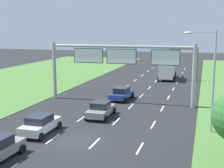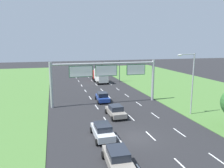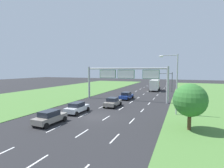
{
  "view_description": "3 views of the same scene",
  "coord_description": "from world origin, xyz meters",
  "px_view_note": "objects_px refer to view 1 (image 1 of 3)",
  "views": [
    {
      "loc": [
        9.49,
        -21.19,
        8.52
      ],
      "look_at": [
        0.27,
        9.52,
        2.9
      ],
      "focal_mm": 50.0,
      "sensor_mm": 36.0,
      "label": 1
    },
    {
      "loc": [
        -8.02,
        -20.12,
        9.85
      ],
      "look_at": [
        0.76,
        12.14,
        3.5
      ],
      "focal_mm": 35.0,
      "sensor_mm": 36.0,
      "label": 2
    },
    {
      "loc": [
        10.87,
        -20.65,
        6.34
      ],
      "look_at": [
        -1.4,
        9.84,
        3.66
      ],
      "focal_mm": 28.0,
      "sensor_mm": 36.0,
      "label": 3
    }
  ],
  "objects_px": {
    "car_near_red": "(122,93)",
    "traffic_light_mast": "(185,58)",
    "box_truck": "(168,69)",
    "sign_gantry": "(121,61)",
    "car_far_ahead": "(101,109)",
    "car_lead_silver": "(40,124)",
    "street_lamp": "(209,72)"
  },
  "relations": [
    {
      "from": "car_lead_silver",
      "to": "car_far_ahead",
      "type": "relative_size",
      "value": 0.99
    },
    {
      "from": "street_lamp",
      "to": "box_truck",
      "type": "bearing_deg",
      "value": 103.27
    },
    {
      "from": "car_near_red",
      "to": "street_lamp",
      "type": "height_order",
      "value": "street_lamp"
    },
    {
      "from": "car_near_red",
      "to": "traffic_light_mast",
      "type": "relative_size",
      "value": 0.77
    },
    {
      "from": "car_lead_silver",
      "to": "traffic_light_mast",
      "type": "height_order",
      "value": "traffic_light_mast"
    },
    {
      "from": "car_far_ahead",
      "to": "sign_gantry",
      "type": "relative_size",
      "value": 0.25
    },
    {
      "from": "car_lead_silver",
      "to": "car_far_ahead",
      "type": "bearing_deg",
      "value": 62.5
    },
    {
      "from": "car_far_ahead",
      "to": "street_lamp",
      "type": "distance_m",
      "value": 11.01
    },
    {
      "from": "car_far_ahead",
      "to": "car_lead_silver",
      "type": "bearing_deg",
      "value": -118.76
    },
    {
      "from": "traffic_light_mast",
      "to": "car_lead_silver",
      "type": "bearing_deg",
      "value": -107.0
    },
    {
      "from": "sign_gantry",
      "to": "traffic_light_mast",
      "type": "bearing_deg",
      "value": 71.85
    },
    {
      "from": "car_near_red",
      "to": "street_lamp",
      "type": "distance_m",
      "value": 14.67
    },
    {
      "from": "traffic_light_mast",
      "to": "street_lamp",
      "type": "bearing_deg",
      "value": -82.56
    },
    {
      "from": "car_lead_silver",
      "to": "car_near_red",
      "type": "bearing_deg",
      "value": 77.45
    },
    {
      "from": "box_truck",
      "to": "sign_gantry",
      "type": "height_order",
      "value": "sign_gantry"
    },
    {
      "from": "car_near_red",
      "to": "traffic_light_mast",
      "type": "bearing_deg",
      "value": 73.04
    },
    {
      "from": "car_near_red",
      "to": "car_lead_silver",
      "type": "distance_m",
      "value": 14.47
    },
    {
      "from": "car_near_red",
      "to": "traffic_light_mast",
      "type": "xyz_separation_m",
      "value": [
        6.43,
        17.36,
        3.08
      ]
    },
    {
      "from": "car_lead_silver",
      "to": "box_truck",
      "type": "relative_size",
      "value": 0.56
    },
    {
      "from": "car_near_red",
      "to": "box_truck",
      "type": "distance_m",
      "value": 18.18
    },
    {
      "from": "box_truck",
      "to": "sign_gantry",
      "type": "distance_m",
      "value": 19.81
    },
    {
      "from": "car_far_ahead",
      "to": "box_truck",
      "type": "distance_m",
      "value": 26.06
    },
    {
      "from": "car_near_red",
      "to": "sign_gantry",
      "type": "xyz_separation_m",
      "value": [
        0.26,
        -1.46,
        4.18
      ]
    },
    {
      "from": "car_lead_silver",
      "to": "box_truck",
      "type": "height_order",
      "value": "box_truck"
    },
    {
      "from": "car_near_red",
      "to": "box_truck",
      "type": "relative_size",
      "value": 0.57
    },
    {
      "from": "car_far_ahead",
      "to": "street_lamp",
      "type": "height_order",
      "value": "street_lamp"
    },
    {
      "from": "car_near_red",
      "to": "traffic_light_mast",
      "type": "distance_m",
      "value": 18.77
    },
    {
      "from": "car_far_ahead",
      "to": "sign_gantry",
      "type": "bearing_deg",
      "value": 86.8
    },
    {
      "from": "car_lead_silver",
      "to": "traffic_light_mast",
      "type": "bearing_deg",
      "value": 73.18
    },
    {
      "from": "car_far_ahead",
      "to": "sign_gantry",
      "type": "distance_m",
      "value": 7.76
    },
    {
      "from": "traffic_light_mast",
      "to": "box_truck",
      "type": "bearing_deg",
      "value": 171.09
    },
    {
      "from": "car_near_red",
      "to": "street_lamp",
      "type": "xyz_separation_m",
      "value": [
        9.99,
        -9.85,
        4.29
      ]
    }
  ]
}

